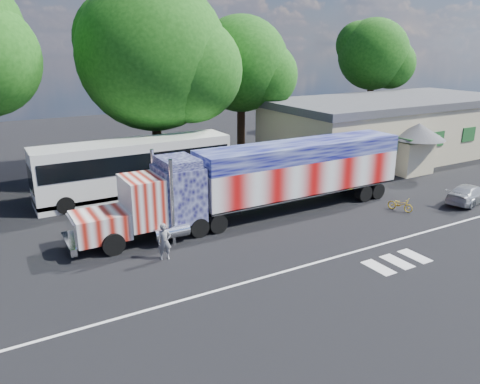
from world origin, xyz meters
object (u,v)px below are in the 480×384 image
parked_car (469,194)px  woman (164,242)px  bicycle (400,204)px  coach_bus (135,168)px  tree_n_mid (155,56)px  tree_far_ne (375,55)px  tree_ne_a (243,65)px  semi_truck (266,178)px

parked_car → woman: woman is taller
parked_car → bicycle: parked_car is taller
coach_bus → tree_n_mid: (3.35, 4.27, 6.95)m
coach_bus → tree_far_ne: 31.17m
coach_bus → tree_ne_a: bearing=27.7°
semi_truck → woman: size_ratio=11.72×
bicycle → tree_ne_a: bearing=72.7°
semi_truck → coach_bus: bearing=126.9°
bicycle → tree_n_mid: tree_n_mid is taller
semi_truck → coach_bus: 9.16m
woman → semi_truck: bearing=34.0°
woman → tree_far_ne: 37.04m
woman → coach_bus: bearing=93.0°
tree_ne_a → coach_bus: bearing=-152.3°
semi_truck → woman: semi_truck is taller
bicycle → tree_far_ne: bearing=28.6°
tree_n_mid → bicycle: bearing=-57.6°
tree_n_mid → tree_ne_a: 8.68m
semi_truck → woman: (-7.38, -2.75, -1.39)m
coach_bus → tree_far_ne: tree_far_ne is taller
bicycle → tree_n_mid: 19.84m
coach_bus → parked_car: size_ratio=3.15×
parked_car → tree_ne_a: bearing=6.7°
bicycle → tree_far_ne: size_ratio=0.12×
parked_car → tree_far_ne: tree_far_ne is taller
coach_bus → tree_ne_a: (11.77, 6.18, 6.10)m
tree_far_ne → tree_n_mid: (-25.92, -4.15, 0.29)m
bicycle → tree_ne_a: (-1.18, 17.06, 7.62)m
parked_car → bicycle: 5.13m
semi_truck → tree_n_mid: size_ratio=1.44×
parked_car → bicycle: (-5.01, 1.08, -0.18)m
coach_bus → tree_far_ne: (29.27, 8.42, 6.66)m
woman → bicycle: woman is taller
parked_car → tree_far_ne: bearing=-41.2°
parked_car → tree_ne_a: 20.56m
coach_bus → tree_far_ne: bearing=16.0°
semi_truck → tree_far_ne: (23.77, 15.74, 6.32)m
semi_truck → tree_ne_a: size_ratio=1.71×
coach_bus → tree_ne_a: tree_ne_a is taller
semi_truck → bicycle: 8.48m
tree_far_ne → tree_n_mid: tree_n_mid is taller
parked_car → tree_n_mid: 23.36m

